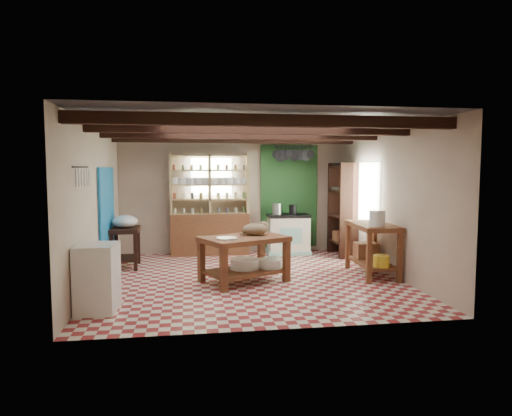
{
  "coord_description": "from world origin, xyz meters",
  "views": [
    {
      "loc": [
        -1.04,
        -7.59,
        1.88
      ],
      "look_at": [
        0.16,
        0.3,
        1.19
      ],
      "focal_mm": 32.0,
      "sensor_mm": 36.0,
      "label": 1
    }
  ],
  "objects": [
    {
      "name": "shelving_unit",
      "position": [
        -0.55,
        2.31,
        1.1
      ],
      "size": [
        1.7,
        0.34,
        2.2
      ],
      "primitive_type": "cube",
      "color": "tan",
      "rests_on": "floor"
    },
    {
      "name": "blue_wall_patch",
      "position": [
        -2.47,
        0.9,
        1.1
      ],
      "size": [
        0.04,
        1.4,
        1.6
      ],
      "primitive_type": "cube",
      "color": "#166AAB",
      "rests_on": "wall_left"
    },
    {
      "name": "basin_large",
      "position": [
        -0.09,
        -0.13,
        0.29
      ],
      "size": [
        0.65,
        0.65,
        0.17
      ],
      "primitive_type": "cylinder",
      "rotation": [
        0.0,
        0.0,
        0.43
      ],
      "color": "white",
      "rests_on": "work_table"
    },
    {
      "name": "tall_rack",
      "position": [
        2.28,
        1.8,
        1.0
      ],
      "size": [
        0.4,
        0.86,
        2.0
      ],
      "primitive_type": "cube",
      "color": "black",
      "rests_on": "floor"
    },
    {
      "name": "window_back",
      "position": [
        -0.5,
        2.48,
        1.7
      ],
      "size": [
        0.9,
        0.02,
        0.8
      ],
      "primitive_type": "cube",
      "color": "silver",
      "rests_on": "wall_back"
    },
    {
      "name": "white_bucket",
      "position": [
        2.11,
        -0.4,
        1.05
      ],
      "size": [
        0.28,
        0.28,
        0.27
      ],
      "primitive_type": "cylinder",
      "rotation": [
        0.0,
        0.0,
        -0.05
      ],
      "color": "white",
      "rests_on": "right_counter"
    },
    {
      "name": "enamel_bowl",
      "position": [
        -2.2,
        1.22,
        0.89
      ],
      "size": [
        0.48,
        0.48,
        0.24
      ],
      "primitive_type": "ellipsoid",
      "rotation": [
        0.0,
        0.0,
        0.02
      ],
      "color": "white",
      "rests_on": "prep_table"
    },
    {
      "name": "pot_rack",
      "position": [
        1.25,
        2.05,
        2.18
      ],
      "size": [
        0.86,
        0.12,
        0.36
      ],
      "primitive_type": "cube",
      "color": "black",
      "rests_on": "ceiling"
    },
    {
      "name": "wall_left",
      "position": [
        -2.5,
        0.0,
        1.3
      ],
      "size": [
        0.04,
        5.0,
        2.6
      ],
      "primitive_type": "cube",
      "color": "#BEAC99",
      "rests_on": "floor"
    },
    {
      "name": "prep_table",
      "position": [
        -2.2,
        1.22,
        0.38
      ],
      "size": [
        0.53,
        0.77,
        0.77
      ],
      "primitive_type": "cube",
      "rotation": [
        0.0,
        0.0,
        0.02
      ],
      "color": "black",
      "rests_on": "floor"
    },
    {
      "name": "wall_back",
      "position": [
        0.0,
        2.5,
        1.3
      ],
      "size": [
        5.0,
        0.04,
        2.6
      ],
      "primitive_type": "cube",
      "color": "#BEAC99",
      "rests_on": "floor"
    },
    {
      "name": "kettle_right",
      "position": [
        1.26,
        2.15,
        0.98
      ],
      "size": [
        0.17,
        0.17,
        0.21
      ],
      "primitive_type": "cylinder",
      "rotation": [
        0.0,
        0.0,
        -0.04
      ],
      "color": "black",
      "rests_on": "stove"
    },
    {
      "name": "wall_right",
      "position": [
        2.5,
        0.0,
        1.3
      ],
      "size": [
        0.04,
        5.0,
        2.6
      ],
      "primitive_type": "cube",
      "color": "#BEAC99",
      "rests_on": "floor"
    },
    {
      "name": "yellow_tub",
      "position": [
        2.16,
        -0.5,
        0.34
      ],
      "size": [
        0.28,
        0.28,
        0.2
      ],
      "primitive_type": "cylinder",
      "rotation": [
        0.0,
        0.0,
        -0.05
      ],
      "color": "gold",
      "rests_on": "right_counter"
    },
    {
      "name": "right_counter",
      "position": [
        2.18,
        -0.05,
        0.46
      ],
      "size": [
        0.7,
        1.31,
        0.91
      ],
      "primitive_type": "cube",
      "rotation": [
        0.0,
        0.0,
        -0.05
      ],
      "color": "brown",
      "rests_on": "floor"
    },
    {
      "name": "work_table",
      "position": [
        -0.12,
        -0.2,
        0.38
      ],
      "size": [
        1.59,
        1.37,
        0.76
      ],
      "primitive_type": "cube",
      "rotation": [
        0.0,
        0.0,
        0.43
      ],
      "color": "brown",
      "rests_on": "floor"
    },
    {
      "name": "window_right",
      "position": [
        2.48,
        1.0,
        1.4
      ],
      "size": [
        0.02,
        1.3,
        1.2
      ],
      "primitive_type": "cube",
      "color": "silver",
      "rests_on": "wall_right"
    },
    {
      "name": "cat",
      "position": [
        0.09,
        -0.05,
        0.86
      ],
      "size": [
        0.54,
        0.52,
        0.2
      ],
      "primitive_type": "ellipsoid",
      "rotation": [
        0.0,
        0.0,
        0.61
      ],
      "color": "#947756",
      "rests_on": "work_table"
    },
    {
      "name": "white_cabinet",
      "position": [
        -2.22,
        -1.45,
        0.45
      ],
      "size": [
        0.53,
        0.62,
        0.89
      ],
      "primitive_type": "cube",
      "rotation": [
        0.0,
        0.0,
        -0.06
      ],
      "color": "white",
      "rests_on": "floor"
    },
    {
      "name": "utensil_rail",
      "position": [
        -2.44,
        -1.2,
        1.78
      ],
      "size": [
        0.06,
        0.9,
        0.28
      ],
      "primitive_type": "cube",
      "color": "black",
      "rests_on": "wall_left"
    },
    {
      "name": "green_wall_patch",
      "position": [
        1.25,
        2.47,
        1.25
      ],
      "size": [
        1.3,
        0.04,
        2.3
      ],
      "primitive_type": "cube",
      "color": "#205023",
      "rests_on": "wall_back"
    },
    {
      "name": "ceiling_beams",
      "position": [
        0.0,
        0.0,
        2.48
      ],
      "size": [
        5.0,
        3.8,
        0.15
      ],
      "primitive_type": "cube",
      "color": "black",
      "rests_on": "ceiling"
    },
    {
      "name": "basin_small",
      "position": [
        0.34,
        -0.1,
        0.28
      ],
      "size": [
        0.57,
        0.57,
        0.15
      ],
      "primitive_type": "cylinder",
      "rotation": [
        0.0,
        0.0,
        0.43
      ],
      "color": "white",
      "rests_on": "work_table"
    },
    {
      "name": "floor",
      "position": [
        0.0,
        0.0,
        -0.01
      ],
      "size": [
        5.0,
        5.0,
        0.02
      ],
      "primitive_type": "cube",
      "color": "maroon",
      "rests_on": "ground"
    },
    {
      "name": "steel_tray",
      "position": [
        -0.41,
        -0.39,
        0.77
      ],
      "size": [
        0.47,
        0.47,
        0.02
      ],
      "primitive_type": "cylinder",
      "rotation": [
        0.0,
        0.0,
        0.43
      ],
      "color": "#BAB9C2",
      "rests_on": "work_table"
    },
    {
      "name": "ceiling",
      "position": [
        0.0,
        0.0,
        2.6
      ],
      "size": [
        5.0,
        5.0,
        0.02
      ],
      "primitive_type": "cube",
      "color": "#444348",
      "rests_on": "wall_back"
    },
    {
      "name": "kettle_left",
      "position": [
        0.91,
        2.16,
        0.99
      ],
      "size": [
        0.21,
        0.21,
        0.24
      ],
      "primitive_type": "cylinder",
      "rotation": [
        0.0,
        0.0,
        -0.04
      ],
      "color": "#BAB9C2",
      "rests_on": "stove"
    },
    {
      "name": "wicker_basket",
      "position": [
        2.2,
        0.25,
        0.38
      ],
      "size": [
        0.42,
        0.34,
        0.28
      ],
      "primitive_type": "cube",
      "rotation": [
        0.0,
        0.0,
        -0.05
      ],
      "color": "brown",
      "rests_on": "right_counter"
    },
    {
      "name": "stove",
      "position": [
        1.16,
        2.15,
        0.44
      ],
      "size": [
        0.92,
        0.64,
        0.88
      ],
      "primitive_type": "cube",
      "rotation": [
        0.0,
        0.0,
        -0.04
      ],
      "color": "white",
      "rests_on": "floor"
    },
    {
      "name": "wall_front",
      "position": [
        0.0,
        -2.5,
        1.3
      ],
      "size": [
        5.0,
        0.04,
        2.6
      ],
      "primitive_type": "cube",
      "color": "#BEAC99",
      "rests_on": "floor"
    }
  ]
}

